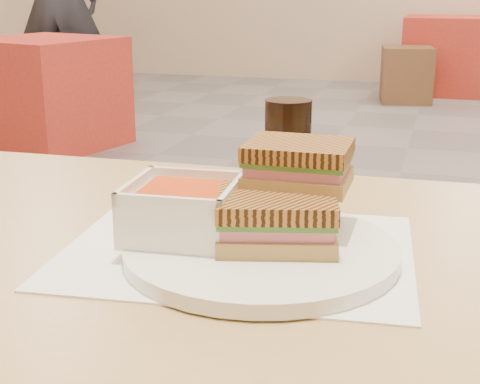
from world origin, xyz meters
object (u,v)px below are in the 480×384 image
(bg_chair_0r, at_px, (91,105))
(cola_glass, at_px, (288,149))
(soup_bowl, at_px, (183,212))
(panini_lower, at_px, (276,219))
(bg_table_0, at_px, (47,93))
(main_table, at_px, (245,341))
(plate, at_px, (261,251))
(bg_table_2, at_px, (447,55))
(bg_chair_2l, at_px, (406,75))

(bg_chair_0r, bearing_deg, cola_glass, -57.61)
(soup_bowl, distance_m, panini_lower, 0.10)
(panini_lower, relative_size, bg_table_0, 0.15)
(main_table, xyz_separation_m, plate, (0.02, -0.02, 0.12))
(plate, height_order, cola_glass, cola_glass)
(panini_lower, bearing_deg, bg_chair_0r, 121.22)
(bg_table_2, bearing_deg, soup_bowl, -92.08)
(plate, height_order, bg_chair_0r, plate)
(plate, bearing_deg, bg_table_2, 88.71)
(plate, distance_m, bg_chair_0r, 4.32)
(panini_lower, bearing_deg, main_table, 159.89)
(plate, height_order, panini_lower, panini_lower)
(panini_lower, height_order, cola_glass, cola_glass)
(cola_glass, height_order, bg_chair_0r, cola_glass)
(main_table, height_order, plate, plate)
(main_table, relative_size, soup_bowl, 9.79)
(main_table, distance_m, plate, 0.13)
(soup_bowl, relative_size, bg_chair_0r, 0.29)
(bg_chair_2l, bearing_deg, bg_chair_0r, -133.88)
(bg_chair_2l, bearing_deg, cola_glass, -88.35)
(plate, relative_size, bg_chair_2l, 0.60)
(bg_chair_0r, bearing_deg, plate, -59.00)
(cola_glass, height_order, bg_chair_2l, cola_glass)
(cola_glass, height_order, bg_table_0, cola_glass)
(plate, height_order, soup_bowl, soup_bowl)
(panini_lower, distance_m, bg_chair_2l, 5.80)
(bg_table_0, bearing_deg, panini_lower, -54.67)
(panini_lower, height_order, bg_chair_2l, panini_lower)
(panini_lower, height_order, bg_table_2, panini_lower)
(plate, relative_size, bg_chair_0r, 0.70)
(bg_chair_0r, xyz_separation_m, bg_chair_2l, (2.02, 2.10, 0.03))
(main_table, distance_m, bg_chair_0r, 4.27)
(panini_lower, bearing_deg, cola_glass, 99.99)
(soup_bowl, bearing_deg, cola_glass, 74.49)
(cola_glass, xyz_separation_m, bg_table_2, (0.17, 6.22, -0.45))
(bg_table_0, bearing_deg, bg_table_2, 52.29)
(plate, xyz_separation_m, panini_lower, (0.02, 0.01, 0.04))
(bg_table_0, xyz_separation_m, bg_chair_2l, (2.12, 2.49, -0.10))
(plate, relative_size, bg_table_2, 0.36)
(main_table, xyz_separation_m, bg_chair_2l, (-0.16, 5.75, -0.39))
(plate, xyz_separation_m, bg_chair_0r, (-2.21, 3.67, -0.55))
(panini_lower, xyz_separation_m, bg_chair_0r, (-2.22, 3.67, -0.58))
(plate, distance_m, bg_table_2, 6.47)
(soup_bowl, bearing_deg, bg_chair_0r, 119.97)
(bg_table_0, height_order, bg_chair_2l, bg_table_0)
(plate, bearing_deg, bg_table_0, 125.10)
(main_table, distance_m, bg_table_2, 6.44)
(panini_lower, distance_m, bg_table_0, 4.04)
(bg_table_2, bearing_deg, cola_glass, -91.57)
(bg_chair_0r, bearing_deg, panini_lower, -58.78)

